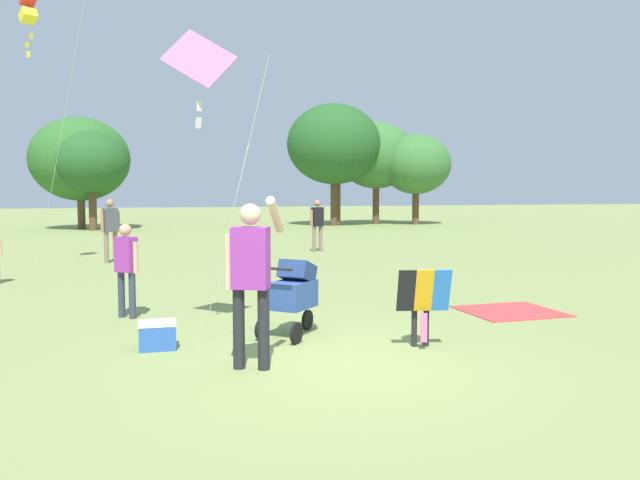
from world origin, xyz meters
TOP-DOWN VIEW (x-y plane):
  - ground_plane at (0.00, 0.00)m, footprint 120.00×120.00m
  - treeline_distant at (2.91, 25.73)m, footprint 30.35×5.22m
  - child_with_butterfly_kite at (1.34, 0.36)m, footprint 0.67×0.41m
  - person_adult_flyer at (-0.85, -0.08)m, footprint 0.71×0.54m
  - stroller at (-0.07, 1.37)m, footprint 0.94×1.01m
  - kite_adult_black at (-1.25, 1.42)m, footprint 1.15×1.65m
  - kite_orange_delta at (-4.58, 9.73)m, footprint 1.86×3.51m
  - person_sitting_far at (-2.95, 10.87)m, footprint 0.47×0.38m
  - person_couple_left at (3.07, 12.35)m, footprint 0.48×0.33m
  - person_kid_running at (-2.27, 3.17)m, footprint 0.36×0.35m
  - picnic_blanket at (3.65, 2.12)m, footprint 1.52×1.41m
  - cooler_box at (-1.84, 1.08)m, footprint 0.45×0.33m

SIDE VIEW (x-z plane):
  - ground_plane at x=0.00m, z-range 0.00..0.00m
  - picnic_blanket at x=3.65m, z-range 0.00..0.02m
  - cooler_box at x=-1.84m, z-range 0.00..0.35m
  - stroller at x=-0.07m, z-range 0.09..1.12m
  - child_with_butterfly_kite at x=1.34m, z-range 0.12..1.11m
  - person_kid_running at x=-2.27m, z-range 0.13..1.57m
  - person_couple_left at x=3.07m, z-range 0.14..1.75m
  - person_sitting_far at x=-2.95m, z-range 0.15..1.83m
  - person_adult_flyer at x=-0.85m, z-range 0.15..2.04m
  - kite_adult_black at x=-1.25m, z-range 1.50..5.53m
  - treeline_distant at x=2.91m, z-range 0.54..6.88m
  - kite_orange_delta at x=-4.58m, z-range 2.87..9.47m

